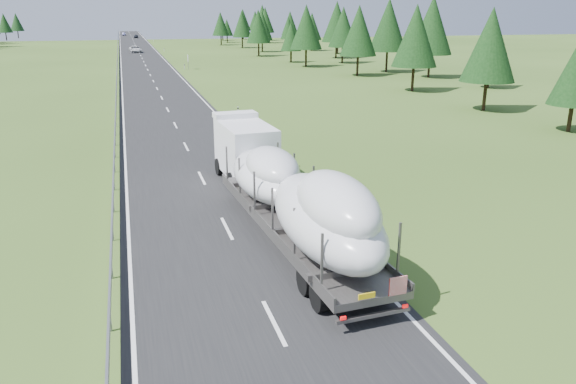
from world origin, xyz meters
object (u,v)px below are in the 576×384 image
object	(u,v)px
distant_van	(135,49)
distant_car_dark	(136,36)
highway_sign	(188,59)
distant_car_blue	(124,34)
boat_truck	(285,185)

from	to	relation	value
distant_van	distant_car_dark	size ratio (longest dim) A/B	1.56
highway_sign	distant_car_blue	world-z (taller)	highway_sign
boat_truck	distant_car_dark	bearing A→B (deg)	90.25
boat_truck	distant_car_dark	xyz separation A→B (m)	(-0.94, 215.28, -1.71)
highway_sign	distant_car_blue	xyz separation A→B (m)	(-10.02, 160.38, -1.15)
highway_sign	distant_car_dark	distance (m)	134.12
distant_van	distant_car_dark	world-z (taller)	distant_van
highway_sign	boat_truck	world-z (taller)	boat_truck
distant_car_blue	distant_van	bearing A→B (deg)	-87.86
distant_car_dark	distant_van	bearing A→B (deg)	-86.32
distant_car_dark	distant_car_blue	distance (m)	26.76
highway_sign	distant_car_dark	bearing A→B (deg)	92.37
distant_van	distant_car_blue	bearing A→B (deg)	86.74
distant_van	distant_car_blue	size ratio (longest dim) A/B	1.52
boat_truck	distant_car_blue	world-z (taller)	boat_truck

